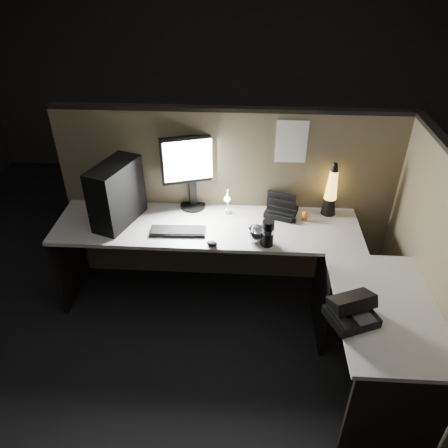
# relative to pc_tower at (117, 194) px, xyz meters

# --- Properties ---
(floor) EXTENTS (6.00, 6.00, 0.00)m
(floor) POSITION_rel_pc_tower_xyz_m (0.81, -0.62, -0.97)
(floor) COLOR black
(floor) RESTS_ON ground
(room_shell) EXTENTS (6.00, 6.00, 6.00)m
(room_shell) POSITION_rel_pc_tower_xyz_m (0.81, -0.62, 0.65)
(room_shell) COLOR silver
(room_shell) RESTS_ON ground
(partition_back) EXTENTS (2.66, 0.06, 1.50)m
(partition_back) POSITION_rel_pc_tower_xyz_m (0.81, 0.31, -0.22)
(partition_back) COLOR brown
(partition_back) RESTS_ON ground
(partition_right) EXTENTS (0.06, 1.66, 1.50)m
(partition_right) POSITION_rel_pc_tower_xyz_m (2.14, -0.52, -0.22)
(partition_right) COLOR brown
(partition_right) RESTS_ON ground
(desk) EXTENTS (2.60, 1.60, 0.73)m
(desk) POSITION_rel_pc_tower_xyz_m (0.99, -0.37, -0.39)
(desk) COLOR beige
(desk) RESTS_ON ground
(pc_tower) EXTENTS (0.34, 0.49, 0.47)m
(pc_tower) POSITION_rel_pc_tower_xyz_m (0.00, 0.00, 0.00)
(pc_tower) COLOR black
(pc_tower) RESTS_ON desk
(monitor) EXTENTS (0.45, 0.20, 0.60)m
(monitor) POSITION_rel_pc_tower_xyz_m (0.53, 0.25, 0.12)
(monitor) COLOR black
(monitor) RESTS_ON desk
(keyboard) EXTENTS (0.41, 0.15, 0.02)m
(keyboard) POSITION_rel_pc_tower_xyz_m (0.46, -0.13, -0.23)
(keyboard) COLOR black
(keyboard) RESTS_ON desk
(mouse) EXTENTS (0.10, 0.09, 0.03)m
(mouse) POSITION_rel_pc_tower_xyz_m (0.73, -0.27, -0.22)
(mouse) COLOR black
(mouse) RESTS_ON desk
(clip_lamp) EXTENTS (0.04, 0.17, 0.22)m
(clip_lamp) POSITION_rel_pc_tower_xyz_m (0.81, 0.10, -0.11)
(clip_lamp) COLOR white
(clip_lamp) RESTS_ON desk
(organizer) EXTENTS (0.28, 0.26, 0.17)m
(organizer) POSITION_rel_pc_tower_xyz_m (1.23, 0.17, -0.20)
(organizer) COLOR black
(organizer) RESTS_ON desk
(lava_lamp) EXTENTS (0.12, 0.12, 0.43)m
(lava_lamp) POSITION_rel_pc_tower_xyz_m (1.60, 0.20, -0.06)
(lava_lamp) COLOR black
(lava_lamp) RESTS_ON desk
(travel_mug) EXTENTS (0.09, 0.09, 0.20)m
(travel_mug) POSITION_rel_pc_tower_xyz_m (1.11, -0.24, -0.14)
(travel_mug) COLOR black
(travel_mug) RESTS_ON desk
(steel_mug) EXTENTS (0.16, 0.16, 0.11)m
(steel_mug) POSITION_rel_pc_tower_xyz_m (1.04, -0.20, -0.18)
(steel_mug) COLOR silver
(steel_mug) RESTS_ON desk
(figurine) EXTENTS (0.06, 0.06, 0.06)m
(figurine) POSITION_rel_pc_tower_xyz_m (1.41, 0.09, -0.19)
(figurine) COLOR orange
(figurine) RESTS_ON desk
(pinned_paper) EXTENTS (0.23, 0.00, 0.33)m
(pinned_paper) POSITION_rel_pc_tower_xyz_m (1.27, 0.28, 0.32)
(pinned_paper) COLOR white
(pinned_paper) RESTS_ON partition_back
(desk_phone) EXTENTS (0.32, 0.32, 0.15)m
(desk_phone) POSITION_rel_pc_tower_xyz_m (1.57, -0.92, -0.18)
(desk_phone) COLOR black
(desk_phone) RESTS_ON desk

